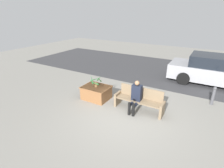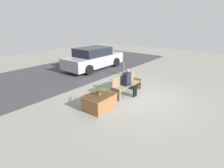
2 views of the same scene
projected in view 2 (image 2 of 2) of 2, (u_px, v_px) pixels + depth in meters
ground_plane at (137, 98)px, 7.72m from camera, size 30.00×30.00×0.00m
road_surface at (56, 74)px, 11.23m from camera, size 20.00×6.00×0.01m
bench at (126, 85)px, 8.12m from camera, size 1.89×0.49×0.87m
person_seated at (129, 81)px, 7.87m from camera, size 0.36×0.60×1.21m
planter_box at (99, 101)px, 6.68m from camera, size 1.14×0.90×0.56m
potted_plant at (99, 89)px, 6.52m from camera, size 0.58×0.59×0.51m
parked_car at (94, 58)px, 12.33m from camera, size 4.53×1.98×1.49m
bollard_post at (123, 68)px, 10.98m from camera, size 0.13×0.13×0.78m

